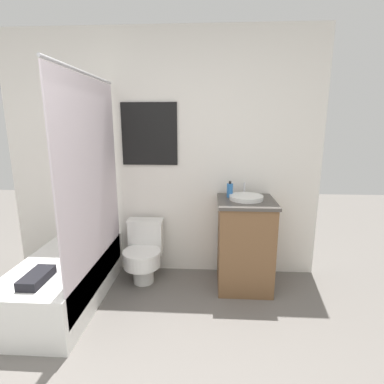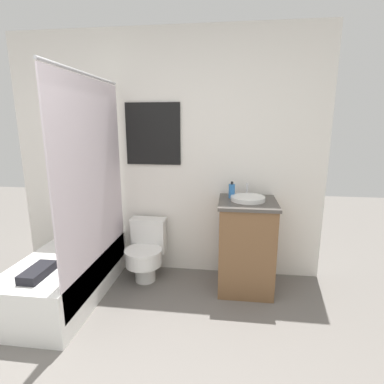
% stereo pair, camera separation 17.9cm
% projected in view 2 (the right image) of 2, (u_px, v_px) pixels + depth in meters
% --- Properties ---
extents(wall_back, '(3.24, 0.07, 2.50)m').
position_uv_depth(wall_back, '(165.00, 156.00, 3.12)').
color(wall_back, white).
rests_on(wall_back, ground_plane).
extents(shower_area, '(0.66, 1.34, 1.98)m').
position_uv_depth(shower_area, '(69.00, 270.00, 2.76)').
color(shower_area, white).
rests_on(shower_area, ground_plane).
extents(toilet, '(0.37, 0.49, 0.61)m').
position_uv_depth(toilet, '(146.00, 250.00, 3.09)').
color(toilet, white).
rests_on(toilet, ground_plane).
extents(vanity, '(0.54, 0.56, 0.88)m').
position_uv_depth(vanity, '(246.00, 245.00, 2.89)').
color(vanity, brown).
rests_on(vanity, ground_plane).
extents(sink, '(0.32, 0.36, 0.13)m').
position_uv_depth(sink, '(248.00, 198.00, 2.81)').
color(sink, white).
rests_on(sink, vanity).
extents(soap_bottle, '(0.06, 0.06, 0.16)m').
position_uv_depth(soap_bottle, '(232.00, 191.00, 2.89)').
color(soap_bottle, '#2D6BB2').
rests_on(soap_bottle, vanity).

